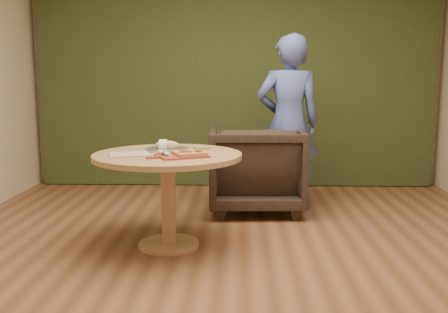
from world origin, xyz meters
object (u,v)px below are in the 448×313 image
Objects in this scene: serving_tray at (167,149)px; bread_roll at (166,145)px; armchair at (255,164)px; person_standing at (288,123)px; pedestal_table at (168,171)px; cutlery_roll at (165,153)px; flatbread_pizza at (189,153)px; pizza_paddle at (180,156)px.

serving_tray is 0.04m from bread_roll.
person_standing is at bearing -168.29° from armchair.
pedestal_table is 0.23m from serving_tray.
bread_roll is (-0.04, 0.35, 0.01)m from cutlery_roll.
armchair is (0.76, 0.95, -0.32)m from bread_roll.
armchair reaches higher than flatbread_pizza.
pizza_paddle is 1.66m from person_standing.
bread_roll is 0.20× the size of armchair.
pizza_paddle is at bearing -165.73° from flatbread_pizza.
cutlery_roll is at bearing 165.03° from pizza_paddle.
bread_roll is (-0.22, 0.32, 0.02)m from flatbread_pizza.
cutlery_roll is at bearing -167.80° from flatbread_pizza.
pizza_paddle is 0.50× the size of armchair.
pizza_paddle is at bearing 62.63° from armchair.
bread_roll is (-0.01, 0.00, 0.04)m from serving_tray.
armchair is 0.53m from person_standing.
bread_roll is 0.11× the size of person_standing.
armchair is (0.72, 1.12, -0.14)m from pedestal_table.
flatbread_pizza reaches higher than serving_tray.
pizza_paddle is 1.45m from armchair.
flatbread_pizza is at bearing -22.37° from cutlery_roll.
armchair is at bearing 26.67° from cutlery_roll.
person_standing is at bearing 43.53° from bread_roll.
armchair reaches higher than pizza_paddle.
cutlery_roll is at bearing 49.79° from person_standing.
flatbread_pizza is 0.31× the size of armchair.
serving_tray is 1.25m from armchair.
bread_roll is (-0.04, 0.17, 0.18)m from pedestal_table.
cutlery_roll reaches higher than pizza_paddle.
bread_roll is (-0.16, 0.33, 0.04)m from pizza_paddle.
person_standing is (1.09, 1.03, 0.09)m from bread_roll.
cutlery_roll is at bearing -82.95° from bread_roll.
armchair is at bearing 10.67° from person_standing.
flatbread_pizza is at bearing 54.04° from person_standing.
serving_tray reaches higher than pedestal_table.
pizza_paddle is at bearing -65.98° from serving_tray.
flatbread_pizza is 1.61m from person_standing.
pedestal_table is 3.94× the size of flatbread_pizza.
pedestal_table is at bearing -77.46° from bread_roll.
flatbread_pizza reaches higher than cutlery_roll.
pizza_paddle is 2.68× the size of cutlery_roll.
bread_roll reaches higher than pizza_paddle.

